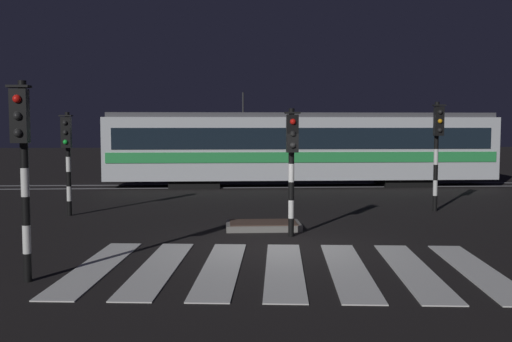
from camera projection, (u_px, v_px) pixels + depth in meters
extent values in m
plane|color=black|center=(274.00, 246.00, 13.32)|extent=(120.00, 120.00, 0.00)
cube|color=#59595E|center=(248.00, 188.00, 25.72)|extent=(80.00, 0.12, 0.03)
cube|color=#59595E|center=(246.00, 184.00, 27.15)|extent=(80.00, 0.12, 0.03)
cube|color=silver|center=(96.00, 267.00, 11.31)|extent=(1.14, 4.50, 0.02)
cube|color=silver|center=(158.00, 268.00, 11.26)|extent=(1.14, 4.50, 0.02)
cube|color=silver|center=(221.00, 268.00, 11.22)|extent=(1.14, 4.50, 0.02)
cube|color=silver|center=(284.00, 269.00, 11.17)|extent=(1.14, 4.50, 0.02)
cube|color=silver|center=(348.00, 269.00, 11.13)|extent=(1.14, 4.50, 0.02)
cube|color=silver|center=(412.00, 270.00, 11.08)|extent=(1.14, 4.50, 0.02)
cube|color=silver|center=(477.00, 271.00, 11.04)|extent=(1.14, 4.50, 0.02)
cube|color=slate|center=(263.00, 226.00, 15.54)|extent=(1.93, 1.17, 0.16)
cube|color=#4C382D|center=(263.00, 222.00, 15.54)|extent=(1.74, 1.06, 0.02)
cylinder|color=black|center=(435.00, 203.00, 18.75)|extent=(0.14, 0.14, 0.49)
cylinder|color=white|center=(435.00, 188.00, 18.71)|extent=(0.14, 0.14, 0.49)
cylinder|color=black|center=(436.00, 172.00, 18.67)|extent=(0.14, 0.14, 0.49)
cylinder|color=white|center=(436.00, 157.00, 18.64)|extent=(0.14, 0.14, 0.49)
cylinder|color=black|center=(436.00, 141.00, 18.60)|extent=(0.14, 0.14, 0.49)
cylinder|color=white|center=(437.00, 126.00, 18.56)|extent=(0.14, 0.14, 0.49)
cylinder|color=black|center=(437.00, 110.00, 18.52)|extent=(0.14, 0.14, 0.49)
cube|color=black|center=(439.00, 121.00, 18.38)|extent=(0.28, 0.20, 0.90)
sphere|color=black|center=(440.00, 112.00, 18.25)|extent=(0.14, 0.14, 0.14)
sphere|color=orange|center=(440.00, 121.00, 18.27)|extent=(0.14, 0.14, 0.14)
sphere|color=black|center=(440.00, 130.00, 18.29)|extent=(0.14, 0.14, 0.14)
cube|color=black|center=(439.00, 105.00, 18.34)|extent=(0.36, 0.24, 0.04)
cylinder|color=black|center=(291.00, 227.00, 14.48)|extent=(0.14, 0.14, 0.44)
cylinder|color=white|center=(291.00, 209.00, 14.45)|extent=(0.14, 0.14, 0.44)
cylinder|color=black|center=(291.00, 191.00, 14.41)|extent=(0.14, 0.14, 0.44)
cylinder|color=white|center=(291.00, 173.00, 14.38)|extent=(0.14, 0.14, 0.44)
cylinder|color=black|center=(291.00, 155.00, 14.34)|extent=(0.14, 0.14, 0.44)
cylinder|color=white|center=(291.00, 136.00, 14.31)|extent=(0.14, 0.14, 0.44)
cylinder|color=black|center=(292.00, 118.00, 14.28)|extent=(0.14, 0.14, 0.44)
cube|color=black|center=(292.00, 133.00, 14.14)|extent=(0.28, 0.20, 0.90)
sphere|color=red|center=(293.00, 122.00, 14.00)|extent=(0.14, 0.14, 0.14)
sphere|color=black|center=(293.00, 134.00, 14.03)|extent=(0.14, 0.14, 0.14)
sphere|color=black|center=(293.00, 145.00, 14.05)|extent=(0.14, 0.14, 0.14)
cube|color=black|center=(292.00, 113.00, 14.10)|extent=(0.36, 0.24, 0.04)
cylinder|color=black|center=(28.00, 268.00, 10.27)|extent=(0.14, 0.14, 0.49)
cylinder|color=white|center=(27.00, 239.00, 10.24)|extent=(0.14, 0.14, 0.49)
cylinder|color=black|center=(26.00, 211.00, 10.20)|extent=(0.14, 0.14, 0.49)
cylinder|color=white|center=(25.00, 182.00, 10.16)|extent=(0.14, 0.14, 0.49)
cylinder|color=black|center=(24.00, 154.00, 10.12)|extent=(0.14, 0.14, 0.49)
cylinder|color=white|center=(23.00, 124.00, 10.08)|extent=(0.14, 0.14, 0.49)
cylinder|color=black|center=(22.00, 95.00, 10.05)|extent=(0.14, 0.14, 0.49)
cube|color=black|center=(20.00, 116.00, 9.91)|extent=(0.28, 0.20, 0.90)
sphere|color=red|center=(17.00, 99.00, 9.77)|extent=(0.14, 0.14, 0.14)
sphere|color=black|center=(17.00, 116.00, 9.80)|extent=(0.14, 0.14, 0.14)
sphere|color=black|center=(18.00, 133.00, 9.82)|extent=(0.14, 0.14, 0.14)
cube|color=black|center=(19.00, 86.00, 9.87)|extent=(0.36, 0.24, 0.04)
cylinder|color=black|center=(69.00, 208.00, 17.80)|extent=(0.14, 0.14, 0.44)
cylinder|color=white|center=(69.00, 194.00, 17.76)|extent=(0.14, 0.14, 0.44)
cylinder|color=black|center=(69.00, 179.00, 17.73)|extent=(0.14, 0.14, 0.44)
cylinder|color=white|center=(68.00, 164.00, 17.70)|extent=(0.14, 0.14, 0.44)
cylinder|color=black|center=(68.00, 149.00, 17.66)|extent=(0.14, 0.14, 0.44)
cylinder|color=white|center=(68.00, 135.00, 17.63)|extent=(0.14, 0.14, 0.44)
cylinder|color=black|center=(67.00, 120.00, 17.59)|extent=(0.14, 0.14, 0.44)
cube|color=black|center=(66.00, 132.00, 17.45)|extent=(0.28, 0.20, 0.90)
sphere|color=black|center=(65.00, 123.00, 17.32)|extent=(0.14, 0.14, 0.14)
sphere|color=black|center=(65.00, 132.00, 17.34)|extent=(0.14, 0.14, 0.14)
sphere|color=green|center=(65.00, 142.00, 17.37)|extent=(0.14, 0.14, 0.14)
cube|color=black|center=(66.00, 116.00, 17.42)|extent=(0.36, 0.24, 0.04)
cube|color=silver|center=(301.00, 148.00, 26.45)|extent=(17.06, 2.50, 2.70)
cube|color=green|center=(305.00, 157.00, 25.22)|extent=(16.72, 0.04, 0.44)
cube|color=green|center=(297.00, 154.00, 27.74)|extent=(16.72, 0.04, 0.44)
cube|color=black|center=(305.00, 138.00, 25.16)|extent=(16.21, 0.03, 0.90)
cube|color=#4C4C51|center=(301.00, 115.00, 26.34)|extent=(16.72, 2.30, 0.20)
cylinder|color=#262628|center=(243.00, 104.00, 26.15)|extent=(0.08, 0.08, 1.00)
cube|color=black|center=(403.00, 181.00, 26.85)|extent=(2.20, 2.00, 0.35)
cube|color=black|center=(195.00, 183.00, 26.29)|extent=(2.20, 2.00, 0.35)
sphere|color=#F9F2CC|center=(488.00, 156.00, 27.00)|extent=(0.24, 0.24, 0.24)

